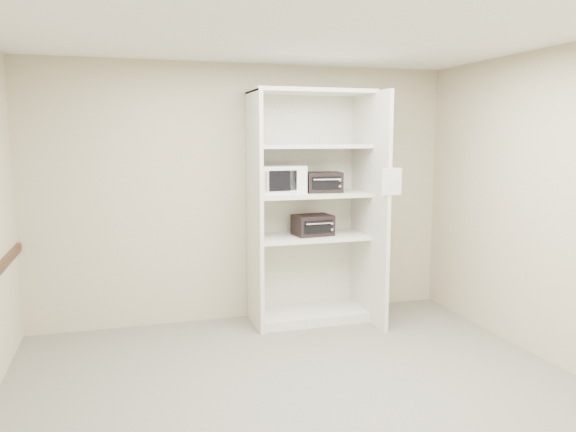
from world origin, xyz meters
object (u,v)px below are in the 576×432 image
object	(u,v)px
shelving_unit	(314,215)
toaster_oven_upper	(323,182)
microwave	(280,179)
toaster_oven_lower	(313,225)

from	to	relation	value
shelving_unit	toaster_oven_upper	bearing A→B (deg)	-5.15
microwave	toaster_oven_lower	bearing A→B (deg)	-11.69
microwave	toaster_oven_upper	size ratio (longest dim) A/B	1.29
shelving_unit	microwave	world-z (taller)	shelving_unit
toaster_oven_lower	microwave	bearing A→B (deg)	166.54
microwave	toaster_oven_lower	xyz separation A→B (m)	(0.35, -0.05, -0.48)
microwave	toaster_oven_upper	world-z (taller)	microwave
toaster_oven_upper	toaster_oven_lower	bearing A→B (deg)	-169.67
shelving_unit	toaster_oven_lower	size ratio (longest dim) A/B	6.27
shelving_unit	toaster_oven_upper	distance (m)	0.36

